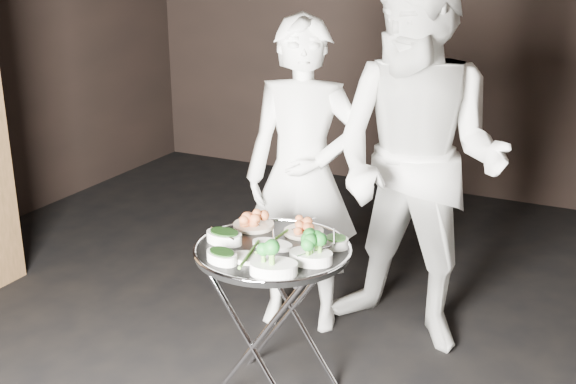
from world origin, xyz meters
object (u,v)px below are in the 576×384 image
at_px(tray_stand, 273,317).
at_px(serving_tray, 272,250).
at_px(waiter_right, 417,163).
at_px(waiter_left, 303,177).

distance_m(tray_stand, serving_tray, 0.33).
bearing_deg(waiter_right, waiter_left, -161.91).
distance_m(waiter_left, waiter_right, 0.60).
bearing_deg(tray_stand, waiter_right, 64.07).
relative_size(tray_stand, waiter_left, 0.44).
bearing_deg(serving_tray, waiter_right, 64.07).
distance_m(serving_tray, waiter_right, 0.91).
xyz_separation_m(serving_tray, waiter_right, (0.39, 0.80, 0.23)).
xyz_separation_m(waiter_left, waiter_right, (0.57, 0.09, 0.13)).
height_order(waiter_left, waiter_right, waiter_right).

